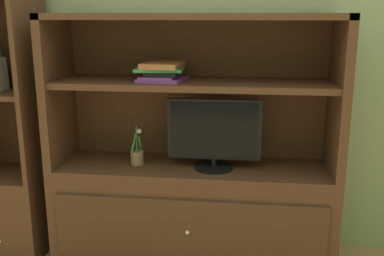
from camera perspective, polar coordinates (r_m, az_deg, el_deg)
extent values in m
cube|color=#8C9E6B|center=(2.97, 0.97, 11.45)|extent=(6.00, 0.10, 2.80)
cube|color=#4C2D1C|center=(2.89, 0.12, -10.80)|extent=(1.72, 0.48, 0.64)
cube|color=#462A19|center=(2.67, -0.54, -13.04)|extent=(1.58, 0.02, 0.39)
sphere|color=silver|center=(2.66, -0.58, -13.18)|extent=(0.02, 0.02, 0.02)
cube|color=#4C2D1C|center=(2.88, -16.69, 4.71)|extent=(0.05, 0.48, 0.91)
cube|color=#4C2D1C|center=(2.69, 18.16, 3.96)|extent=(0.05, 0.48, 0.91)
cube|color=#4C2D1C|center=(2.88, 0.68, 5.31)|extent=(1.72, 0.02, 0.91)
cube|color=#4C2D1C|center=(2.62, 0.14, 14.03)|extent=(1.72, 0.48, 0.04)
cube|color=#4C2D1C|center=(2.65, 0.13, 5.64)|extent=(1.62, 0.43, 0.04)
cylinder|color=black|center=(2.72, 2.78, -5.00)|extent=(0.24, 0.24, 0.01)
cylinder|color=black|center=(2.71, 2.79, -4.40)|extent=(0.03, 0.03, 0.05)
cube|color=black|center=(2.65, 2.84, -0.18)|extent=(0.56, 0.02, 0.36)
cube|color=black|center=(2.64, 2.82, -0.26)|extent=(0.52, 0.00, 0.33)
cylinder|color=#8C7251|center=(2.80, -7.00, -3.75)|extent=(0.08, 0.08, 0.09)
cylinder|color=#3D6B33|center=(2.76, -7.07, -1.36)|extent=(0.01, 0.01, 0.16)
cube|color=#2D7A38|center=(2.77, -6.65, -1.94)|extent=(0.02, 0.07, 0.10)
cube|color=#2D7A38|center=(2.78, -7.44, -1.90)|extent=(0.02, 0.09, 0.10)
sphere|color=silver|center=(2.75, -6.73, -0.38)|extent=(0.03, 0.03, 0.03)
cube|color=purple|center=(2.66, -3.74, 6.26)|extent=(0.28, 0.31, 0.02)
cube|color=purple|center=(2.67, -4.10, 6.62)|extent=(0.21, 0.28, 0.01)
cube|color=black|center=(2.68, -3.67, 7.10)|extent=(0.18, 0.26, 0.03)
cube|color=#338C4C|center=(2.67, -4.07, 7.57)|extent=(0.29, 0.31, 0.02)
cube|color=#A56638|center=(2.65, -3.71, 8.06)|extent=(0.23, 0.31, 0.03)
cube|color=#4C2D1C|center=(3.27, -21.56, -9.79)|extent=(0.45, 0.44, 0.54)
cube|color=#4C2D1C|center=(2.94, -19.50, 5.25)|extent=(0.03, 0.44, 1.18)
cube|color=#4C2D1C|center=(3.22, -21.18, 5.83)|extent=(0.45, 0.02, 1.18)
cube|color=#4C2D1C|center=(3.04, -22.92, 4.11)|extent=(0.39, 0.39, 0.03)
cube|color=silver|center=(3.03, -23.26, 6.29)|extent=(0.03, 0.14, 0.20)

